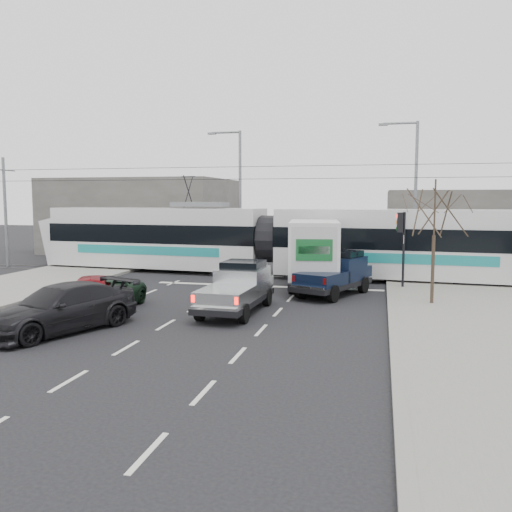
% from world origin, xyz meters
% --- Properties ---
extents(ground, '(120.00, 120.00, 0.00)m').
position_xyz_m(ground, '(0.00, 0.00, 0.00)').
color(ground, black).
rests_on(ground, ground).
extents(sidewalk_right, '(6.00, 60.00, 0.15)m').
position_xyz_m(sidewalk_right, '(9.00, 0.00, 0.07)').
color(sidewalk_right, gray).
rests_on(sidewalk_right, ground).
extents(rails, '(60.00, 1.60, 0.03)m').
position_xyz_m(rails, '(0.00, 10.00, 0.01)').
color(rails, '#33302D').
rests_on(rails, ground).
extents(building_left, '(14.00, 10.00, 6.00)m').
position_xyz_m(building_left, '(-14.00, 22.00, 3.00)').
color(building_left, slate).
rests_on(building_left, ground).
extents(building_right, '(12.00, 10.00, 5.00)m').
position_xyz_m(building_right, '(12.00, 24.00, 2.50)').
color(building_right, slate).
rests_on(building_right, ground).
extents(bare_tree, '(2.40, 2.40, 5.00)m').
position_xyz_m(bare_tree, '(7.60, 2.50, 3.79)').
color(bare_tree, '#47382B').
rests_on(bare_tree, ground).
extents(traffic_signal, '(0.44, 0.44, 3.60)m').
position_xyz_m(traffic_signal, '(6.47, 6.50, 2.74)').
color(traffic_signal, black).
rests_on(traffic_signal, ground).
extents(street_lamp_near, '(2.38, 0.25, 9.00)m').
position_xyz_m(street_lamp_near, '(7.31, 14.00, 5.11)').
color(street_lamp_near, slate).
rests_on(street_lamp_near, ground).
extents(street_lamp_far, '(2.38, 0.25, 9.00)m').
position_xyz_m(street_lamp_far, '(-4.19, 16.00, 5.11)').
color(street_lamp_far, slate).
rests_on(street_lamp_far, ground).
extents(catenary, '(60.00, 0.20, 7.00)m').
position_xyz_m(catenary, '(0.00, 10.00, 3.88)').
color(catenary, black).
rests_on(catenary, ground).
extents(tram, '(28.01, 5.21, 5.69)m').
position_xyz_m(tram, '(-0.68, 9.87, 2.02)').
color(tram, silver).
rests_on(tram, ground).
extents(silver_pickup, '(2.06, 5.30, 1.90)m').
position_xyz_m(silver_pickup, '(0.16, -0.13, 0.94)').
color(silver_pickup, black).
rests_on(silver_pickup, ground).
extents(box_truck, '(3.08, 6.87, 3.32)m').
position_xyz_m(box_truck, '(2.35, 6.00, 1.64)').
color(box_truck, black).
rests_on(box_truck, ground).
extents(navy_pickup, '(3.41, 4.98, 1.98)m').
position_xyz_m(navy_pickup, '(3.58, 4.41, 0.97)').
color(navy_pickup, black).
rests_on(navy_pickup, ground).
extents(green_car, '(2.08, 4.46, 1.23)m').
position_xyz_m(green_car, '(-5.12, -1.22, 0.62)').
color(green_car, black).
rests_on(green_car, ground).
extents(red_car, '(3.08, 4.48, 1.42)m').
position_xyz_m(red_car, '(-5.39, -1.48, 0.71)').
color(red_car, maroon).
rests_on(red_car, ground).
extents(dark_car, '(4.10, 5.77, 1.55)m').
position_xyz_m(dark_car, '(-4.71, -4.63, 0.78)').
color(dark_car, black).
rests_on(dark_car, ground).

